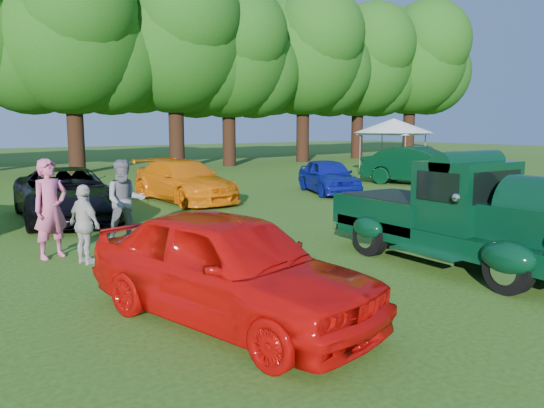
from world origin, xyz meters
TOP-DOWN VIEW (x-y plane):
  - ground at (0.00, 0.00)m, footprint 120.00×120.00m
  - hero_pickup at (1.78, -0.53)m, footprint 2.32×4.97m
  - red_convertible at (-3.19, -0.75)m, footprint 2.83×4.68m
  - back_car_black at (-3.09, 8.36)m, footprint 2.78×5.33m
  - back_car_orange at (1.13, 9.94)m, footprint 2.31×4.97m
  - back_car_blue at (6.61, 8.80)m, footprint 2.84×4.17m
  - back_car_green at (11.82, 8.75)m, footprint 3.51×5.31m
  - spectator_pink at (-4.37, 4.18)m, footprint 0.83×0.67m
  - spectator_grey at (-2.67, 4.82)m, footprint 1.02×0.87m
  - spectator_white at (-3.95, 3.35)m, footprint 0.61×0.95m
  - canopy_tent at (13.51, 11.98)m, footprint 4.89×4.89m
  - tree_line at (1.63, 23.41)m, footprint 64.03×10.76m

SIDE VIEW (x-z plane):
  - ground at x=0.00m, z-range 0.00..0.00m
  - back_car_blue at x=6.61m, z-range 0.00..1.32m
  - back_car_orange at x=1.13m, z-range 0.00..1.41m
  - back_car_black at x=-3.09m, z-range 0.00..1.43m
  - red_convertible at x=-3.19m, z-range 0.00..1.49m
  - spectator_white at x=-3.95m, z-range 0.00..1.50m
  - back_car_green at x=11.82m, z-range 0.00..1.65m
  - hero_pickup at x=1.78m, z-range -0.13..1.81m
  - spectator_grey at x=-2.67m, z-range 0.00..1.84m
  - spectator_pink at x=-4.37m, z-range 0.00..1.95m
  - canopy_tent at x=13.51m, z-range 1.08..4.00m
  - tree_line at x=1.63m, z-range 1.15..13.63m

